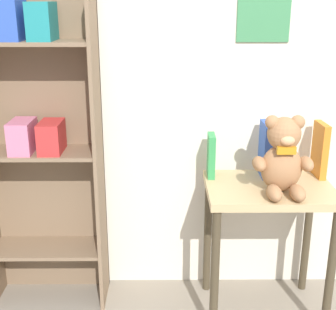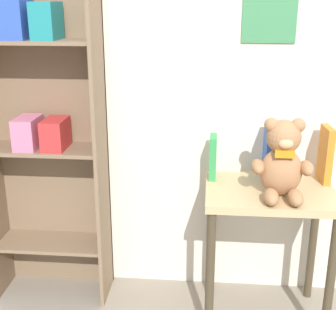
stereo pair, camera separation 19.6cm
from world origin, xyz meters
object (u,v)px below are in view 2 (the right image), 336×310
Objects in this scene: display_table at (268,214)px; book_standing_orange at (326,154)px; teddy_bear at (282,162)px; bookshelf_side at (45,130)px; book_standing_green at (213,157)px; book_standing_blue at (269,152)px.

display_table is 0.39m from book_standing_orange.
teddy_bear is 1.32× the size of book_standing_orange.
book_standing_green is (0.82, -0.03, -0.10)m from bookshelf_side.
book_standing_blue reaches higher than book_standing_green.
bookshelf_side is 7.70× the size of book_standing_green.
bookshelf_side reaches higher than display_table.
book_standing_green is 0.26m from book_standing_blue.
bookshelf_side is at bearing 171.86° from display_table.
teddy_bear is at bearing -32.83° from book_standing_green.
book_standing_orange reaches higher than display_table.
book_standing_blue is at bearing 2.36° from book_standing_green.
book_standing_orange is at bearing 40.87° from teddy_bear.
bookshelf_side reaches higher than book_standing_orange.
book_standing_blue reaches higher than book_standing_orange.
bookshelf_side is at bearing 179.49° from book_standing_green.
book_standing_blue is (-0.03, 0.20, -0.02)m from teddy_bear.
book_standing_blue is (0.26, 0.00, 0.03)m from book_standing_green.
book_standing_orange is (0.26, -0.01, -0.00)m from book_standing_blue.
book_standing_green is at bearing -1.79° from bookshelf_side.
display_table is at bearing 115.15° from teddy_bear.
display_table is 2.54× the size of book_standing_blue.
book_standing_green is at bearing 177.07° from book_standing_orange.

